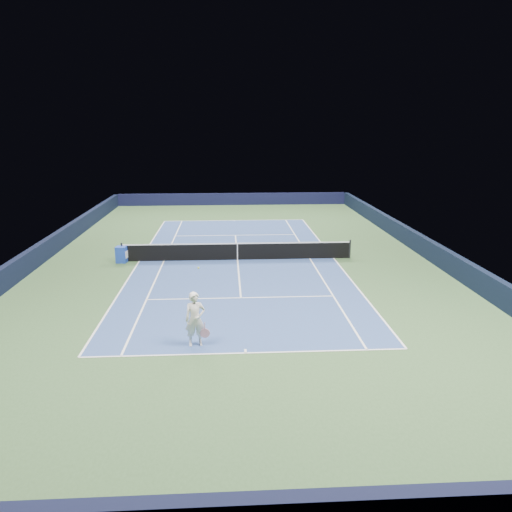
{
  "coord_description": "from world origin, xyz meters",
  "views": [
    {
      "loc": [
        -0.55,
        -27.14,
        7.41
      ],
      "look_at": [
        0.87,
        -3.0,
        1.0
      ],
      "focal_mm": 35.0,
      "sensor_mm": 36.0,
      "label": 1
    }
  ],
  "objects": [
    {
      "name": "sideline_doubles_right",
      "position": [
        5.49,
        0.0,
        0.01
      ],
      "size": [
        0.08,
        23.77,
        0.0
      ],
      "primitive_type": "cube",
      "color": "white",
      "rests_on": "ground"
    },
    {
      "name": "court_surface",
      "position": [
        0.0,
        0.0,
        0.0
      ],
      "size": [
        10.97,
        23.77,
        0.01
      ],
      "primitive_type": "cube",
      "color": "navy",
      "rests_on": "ground"
    },
    {
      "name": "sideline_singles_right",
      "position": [
        4.12,
        0.0,
        0.01
      ],
      "size": [
        0.08,
        23.77,
        0.0
      ],
      "primitive_type": "cube",
      "color": "white",
      "rests_on": "ground"
    },
    {
      "name": "baseline_near",
      "position": [
        0.0,
        -11.88,
        0.01
      ],
      "size": [
        10.97,
        0.08,
        0.0
      ],
      "primitive_type": "cube",
      "color": "white",
      "rests_on": "ground"
    },
    {
      "name": "sponsor_cube",
      "position": [
        -6.4,
        -0.17,
        0.45
      ],
      "size": [
        0.64,
        0.57,
        0.9
      ],
      "color": "#1E41B7",
      "rests_on": "ground"
    },
    {
      "name": "center_mark_near",
      "position": [
        0.0,
        -11.73,
        0.01
      ],
      "size": [
        0.08,
        0.3,
        0.0
      ],
      "primitive_type": "cube",
      "color": "white",
      "rests_on": "ground"
    },
    {
      "name": "wall_right",
      "position": [
        10.82,
        0.0,
        0.55
      ],
      "size": [
        0.35,
        40.0,
        1.1
      ],
      "primitive_type": "cube",
      "color": "black",
      "rests_on": "ground"
    },
    {
      "name": "tennis_net",
      "position": [
        0.0,
        0.0,
        0.5
      ],
      "size": [
        12.9,
        0.1,
        1.07
      ],
      "color": "black",
      "rests_on": "ground"
    },
    {
      "name": "center_service_line",
      "position": [
        0.0,
        0.0,
        0.01
      ],
      "size": [
        0.08,
        12.8,
        0.0
      ],
      "primitive_type": "cube",
      "color": "white",
      "rests_on": "ground"
    },
    {
      "name": "service_line_far",
      "position": [
        0.0,
        6.4,
        0.01
      ],
      "size": [
        8.23,
        0.08,
        0.0
      ],
      "primitive_type": "cube",
      "color": "white",
      "rests_on": "ground"
    },
    {
      "name": "service_line_near",
      "position": [
        0.0,
        -6.4,
        0.01
      ],
      "size": [
        8.23,
        0.08,
        0.0
      ],
      "primitive_type": "cube",
      "color": "white",
      "rests_on": "ground"
    },
    {
      "name": "tennis_player",
      "position": [
        -1.69,
        -11.15,
        0.96
      ],
      "size": [
        0.88,
        1.33,
        2.52
      ],
      "color": "white",
      "rests_on": "ground"
    },
    {
      "name": "wall_far",
      "position": [
        0.0,
        19.82,
        0.55
      ],
      "size": [
        22.0,
        0.35,
        1.1
      ],
      "primitive_type": "cube",
      "color": "black",
      "rests_on": "ground"
    },
    {
      "name": "sideline_singles_left",
      "position": [
        -4.12,
        0.0,
        0.01
      ],
      "size": [
        0.08,
        23.77,
        0.0
      ],
      "primitive_type": "cube",
      "color": "white",
      "rests_on": "ground"
    },
    {
      "name": "ground",
      "position": [
        0.0,
        0.0,
        0.0
      ],
      "size": [
        40.0,
        40.0,
        0.0
      ],
      "primitive_type": "plane",
      "color": "#314F2B",
      "rests_on": "ground"
    },
    {
      "name": "wall_left",
      "position": [
        -10.82,
        0.0,
        0.55
      ],
      "size": [
        0.35,
        40.0,
        1.1
      ],
      "primitive_type": "cube",
      "color": "black",
      "rests_on": "ground"
    },
    {
      "name": "sideline_doubles_left",
      "position": [
        -5.49,
        0.0,
        0.01
      ],
      "size": [
        0.08,
        23.77,
        0.0
      ],
      "primitive_type": "cube",
      "color": "white",
      "rests_on": "ground"
    },
    {
      "name": "center_mark_far",
      "position": [
        0.0,
        11.73,
        0.01
      ],
      "size": [
        0.08,
        0.3,
        0.0
      ],
      "primitive_type": "cube",
      "color": "white",
      "rests_on": "ground"
    },
    {
      "name": "baseline_far",
      "position": [
        0.0,
        11.88,
        0.01
      ],
      "size": [
        10.97,
        0.08,
        0.0
      ],
      "primitive_type": "cube",
      "color": "white",
      "rests_on": "ground"
    }
  ]
}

